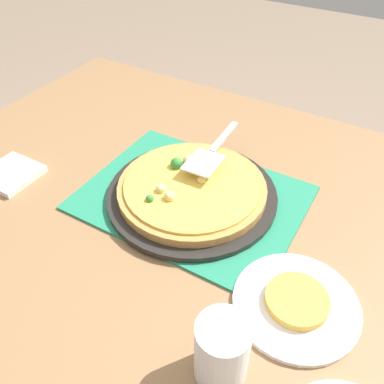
% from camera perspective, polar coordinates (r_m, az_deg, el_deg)
% --- Properties ---
extents(ground_plane, '(8.00, 8.00, 0.00)m').
position_cam_1_polar(ground_plane, '(1.52, -0.00, -22.38)').
color(ground_plane, '#84705B').
extents(dining_table, '(1.40, 1.00, 0.75)m').
position_cam_1_polar(dining_table, '(0.98, -0.00, -5.66)').
color(dining_table, olive).
rests_on(dining_table, ground_plane).
extents(placemat, '(0.48, 0.36, 0.01)m').
position_cam_1_polar(placemat, '(0.90, -0.00, -0.81)').
color(placemat, '#237F5B').
rests_on(placemat, dining_table).
extents(pizza_pan, '(0.38, 0.38, 0.01)m').
position_cam_1_polar(pizza_pan, '(0.90, -0.00, -0.34)').
color(pizza_pan, black).
rests_on(pizza_pan, placemat).
extents(pizza, '(0.33, 0.33, 0.05)m').
position_cam_1_polar(pizza, '(0.88, -0.06, 0.71)').
color(pizza, '#B78442').
rests_on(pizza, pizza_pan).
extents(plate_near_left, '(0.22, 0.22, 0.01)m').
position_cam_1_polar(plate_near_left, '(0.74, 14.60, -15.28)').
color(plate_near_left, white).
rests_on(plate_near_left, dining_table).
extents(served_slice_left, '(0.11, 0.11, 0.02)m').
position_cam_1_polar(served_slice_left, '(0.73, 14.78, -14.72)').
color(served_slice_left, gold).
rests_on(served_slice_left, plate_near_left).
extents(cup_far, '(0.08, 0.08, 0.12)m').
position_cam_1_polar(cup_far, '(0.62, 4.26, -21.71)').
color(cup_far, white).
rests_on(cup_far, dining_table).
extents(pizza_server, '(0.07, 0.23, 0.01)m').
position_cam_1_polar(pizza_server, '(0.93, 2.85, 5.85)').
color(pizza_server, silver).
rests_on(pizza_server, pizza).
extents(napkin_stack, '(0.12, 0.12, 0.02)m').
position_cam_1_polar(napkin_stack, '(1.05, -24.44, 2.36)').
color(napkin_stack, white).
rests_on(napkin_stack, dining_table).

